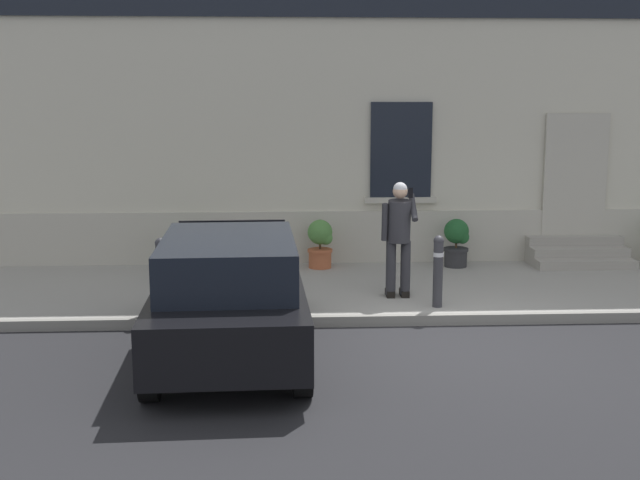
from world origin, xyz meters
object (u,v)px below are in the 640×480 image
Objects in this scene: person_on_phone at (399,232)px; planter_olive at (180,247)px; planter_terracotta at (321,242)px; bollard_far_left at (161,272)px; bollard_near_person at (438,269)px; hatchback_car_black at (229,294)px; planter_charcoal at (457,241)px.

planter_olive is (-3.48, 1.88, -0.55)m from person_on_phone.
planter_terracotta is (-1.05, 2.22, -0.55)m from person_on_phone.
bollard_far_left is at bearing -130.57° from planter_terracotta.
person_on_phone is 2.04× the size of planter_olive.
bollard_far_left is 1.22× the size of planter_olive.
planter_olive is 1.00× the size of planter_terracotta.
bollard_near_person is at bearing -31.76° from planter_olive.
bollard_near_person is 0.87m from person_on_phone.
planter_terracotta is (1.33, 4.46, -0.18)m from hatchback_car_black.
bollard_near_person is at bearing -36.28° from person_on_phone.
hatchback_car_black is 3.32m from bollard_near_person.
planter_olive and planter_terracotta have the same top height.
hatchback_car_black is at bearing -106.68° from planter_terracotta.
hatchback_car_black is 4.79× the size of planter_terracotta.
planter_olive is at bearing 165.02° from person_on_phone.
bollard_far_left is 3.52m from person_on_phone.
person_on_phone reaches higher than bollard_far_left.
hatchback_car_black is 3.29m from person_on_phone.
bollard_near_person is 1.22× the size of planter_terracotta.
person_on_phone is (2.39, 2.24, 0.36)m from hatchback_car_black.
planter_charcoal is at bearing 29.90° from bollard_far_left.
planter_charcoal is (0.89, 2.77, -0.11)m from bollard_near_person.
bollard_near_person is at bearing -61.15° from planter_terracotta.
person_on_phone is (-0.49, 0.57, 0.44)m from bollard_near_person.
person_on_phone reaches higher than bollard_near_person.
hatchback_car_black reaches higher than bollard_far_left.
bollard_near_person is 4.66m from planter_olive.
planter_olive is at bearing 104.83° from hatchback_car_black.
planter_olive is 4.86m from planter_charcoal.
person_on_phone is at bearing -28.41° from planter_olive.
hatchback_car_black is 4.79× the size of planter_olive.
planter_terracotta is at bearing 128.81° from person_on_phone.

